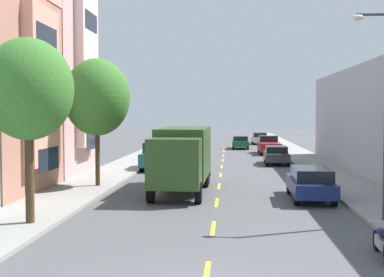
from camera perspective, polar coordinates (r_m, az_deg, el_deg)
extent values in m
plane|color=#4C4C4F|center=(40.31, 3.46, -2.77)|extent=(160.00, 160.00, 0.00)
cube|color=gray|center=(39.07, -7.06, -2.86)|extent=(3.20, 120.00, 0.14)
cube|color=gray|center=(38.87, 13.96, -2.96)|extent=(3.20, 120.00, 0.14)
cube|color=yellow|center=(12.76, 1.68, -15.20)|extent=(0.14, 2.20, 0.01)
cube|color=yellow|center=(17.57, 2.42, -10.14)|extent=(0.14, 2.20, 0.01)
cube|color=yellow|center=(22.47, 2.83, -7.27)|extent=(0.14, 2.20, 0.01)
cube|color=yellow|center=(27.41, 3.09, -5.43)|extent=(0.14, 2.20, 0.01)
cube|color=yellow|center=(32.36, 3.27, -4.15)|extent=(0.14, 2.20, 0.01)
cube|color=yellow|center=(37.33, 3.40, -3.22)|extent=(0.14, 2.20, 0.01)
cube|color=yellow|center=(42.30, 3.50, -2.50)|extent=(0.14, 2.20, 0.01)
cube|color=yellow|center=(47.28, 3.58, -1.93)|extent=(0.14, 2.20, 0.01)
cube|color=yellow|center=(52.27, 3.64, -1.47)|extent=(0.14, 2.20, 0.01)
cube|color=yellow|center=(57.25, 3.69, -1.09)|extent=(0.14, 2.20, 0.01)
cube|color=#E19B83|center=(25.18, -16.70, 5.69)|extent=(0.55, 3.40, 7.58)
cube|color=#1E232D|center=(25.14, -15.96, -2.28)|extent=(0.04, 2.59, 1.10)
cube|color=#1E232D|center=(25.05, -16.05, 4.37)|extent=(0.04, 2.59, 1.10)
cube|color=#1E232D|center=(25.30, -16.14, 10.99)|extent=(0.04, 2.59, 1.10)
cube|color=#FECACA|center=(32.64, -11.82, 7.70)|extent=(0.55, 3.40, 9.73)
cube|color=#1E232D|center=(32.48, -11.24, -0.21)|extent=(0.04, 2.59, 1.10)
cube|color=#1E232D|center=(32.50, -11.31, 6.40)|extent=(0.04, 2.59, 1.10)
cube|color=#1E232D|center=(32.95, -11.37, 12.91)|extent=(0.04, 2.59, 1.10)
cylinder|color=#47331E|center=(18.40, -17.99, -3.99)|extent=(0.30, 0.30, 3.33)
ellipsoid|color=#387028|center=(18.29, -18.14, 5.37)|extent=(3.12, 3.12, 3.55)
cylinder|color=#47331E|center=(26.96, -10.69, -1.95)|extent=(0.24, 0.24, 3.15)
ellipsoid|color=#387028|center=(26.88, -10.75, 4.64)|extent=(3.46, 3.46, 4.06)
cylinder|color=#38383D|center=(19.22, 19.82, 13.14)|extent=(1.10, 0.10, 0.10)
ellipsoid|color=silver|center=(19.08, 18.33, 12.93)|extent=(0.44, 0.28, 0.20)
cube|color=#2D471E|center=(26.21, -0.85, -1.56)|extent=(2.51, 6.08, 2.55)
cube|color=#2D471E|center=(22.10, -2.00, -2.84)|extent=(2.34, 1.94, 2.20)
cube|color=black|center=(21.17, -2.32, -1.78)|extent=(2.02, 0.12, 0.97)
cube|color=black|center=(29.27, -0.23, -4.05)|extent=(2.40, 0.20, 0.24)
cylinder|color=black|center=(22.37, -4.72, -6.09)|extent=(0.30, 0.97, 0.96)
cylinder|color=black|center=(22.11, 0.73, -6.19)|extent=(0.30, 0.97, 0.96)
cylinder|color=black|center=(28.28, -2.59, -4.20)|extent=(0.30, 0.97, 0.96)
cylinder|color=black|center=(28.07, 1.71, -4.25)|extent=(0.30, 0.97, 0.96)
cylinder|color=black|center=(27.20, -2.91, -4.48)|extent=(0.30, 0.97, 0.96)
cylinder|color=black|center=(26.98, 1.57, -4.54)|extent=(0.30, 0.97, 0.96)
cube|color=#195B60|center=(35.56, -3.87, -2.26)|extent=(2.03, 4.83, 0.90)
cube|color=black|center=(35.49, -3.88, -0.98)|extent=(1.76, 2.81, 0.70)
cylinder|color=black|center=(34.15, -5.74, -3.24)|extent=(0.23, 0.66, 0.66)
cylinder|color=black|center=(33.87, -2.86, -3.28)|extent=(0.23, 0.66, 0.66)
cylinder|color=black|center=(37.34, -4.79, -2.72)|extent=(0.23, 0.66, 0.66)
cylinder|color=black|center=(37.08, -2.15, -2.75)|extent=(0.23, 0.66, 0.66)
cube|color=#AD1E1E|center=(49.50, 8.77, -0.90)|extent=(2.02, 5.31, 0.80)
cube|color=black|center=(50.62, 8.67, -0.02)|extent=(1.77, 1.60, 0.60)
cylinder|color=black|center=(51.39, 9.59, -1.22)|extent=(0.22, 0.66, 0.66)
cylinder|color=black|center=(51.25, 7.61, -1.21)|extent=(0.22, 0.66, 0.66)
cylinder|color=black|center=(47.82, 10.01, -1.52)|extent=(0.22, 0.66, 0.66)
cylinder|color=black|center=(47.66, 7.88, -1.52)|extent=(0.22, 0.66, 0.66)
cube|color=silver|center=(48.13, -1.67, -1.08)|extent=(1.94, 4.75, 0.62)
cube|color=black|center=(48.46, -1.61, -0.36)|extent=(1.68, 2.86, 0.55)
cylinder|color=black|center=(46.68, -2.89, -1.59)|extent=(0.24, 0.67, 0.66)
cylinder|color=black|center=(46.47, -0.94, -1.61)|extent=(0.24, 0.67, 0.66)
cylinder|color=black|center=(49.84, -2.34, -1.31)|extent=(0.24, 0.67, 0.66)
cylinder|color=black|center=(49.64, -0.51, -1.32)|extent=(0.24, 0.67, 0.66)
cube|color=#333338|center=(39.55, 9.55, -2.00)|extent=(1.92, 4.55, 0.60)
cube|color=black|center=(39.28, 9.58, -1.23)|extent=(1.64, 2.20, 0.50)
cylinder|color=black|center=(41.15, 10.51, -2.24)|extent=(0.24, 0.67, 0.66)
cylinder|color=black|center=(41.05, 8.31, -2.23)|extent=(0.24, 0.67, 0.66)
cylinder|color=black|center=(38.12, 10.88, -2.64)|extent=(0.24, 0.67, 0.66)
cylinder|color=black|center=(38.01, 8.51, -2.64)|extent=(0.24, 0.67, 0.66)
cube|color=orange|center=(63.66, -0.05, -0.12)|extent=(1.81, 4.50, 0.60)
cube|color=black|center=(63.86, -0.03, 0.38)|extent=(1.59, 2.16, 0.50)
cylinder|color=black|center=(62.22, -0.88, -0.47)|extent=(0.22, 0.66, 0.66)
cylinder|color=black|center=(62.10, 0.57, -0.48)|extent=(0.22, 0.66, 0.66)
cylinder|color=black|center=(65.26, -0.64, -0.31)|extent=(0.22, 0.66, 0.66)
cylinder|color=black|center=(65.14, 0.75, -0.32)|extent=(0.22, 0.66, 0.66)
cube|color=tan|center=(57.18, -0.66, -0.36)|extent=(2.02, 5.31, 0.80)
cube|color=black|center=(55.98, -0.77, 0.28)|extent=(1.77, 1.60, 0.60)
cylinder|color=black|center=(55.50, -1.74, -0.88)|extent=(0.22, 0.66, 0.66)
cylinder|color=black|center=(55.34, 0.09, -0.89)|extent=(0.22, 0.66, 0.66)
cylinder|color=black|center=(59.08, -1.36, -0.65)|extent=(0.22, 0.66, 0.66)
cylinder|color=black|center=(58.92, 0.36, -0.66)|extent=(0.22, 0.66, 0.66)
cube|color=navy|center=(23.79, 13.29, -5.23)|extent=(1.94, 4.74, 0.62)
cube|color=black|center=(23.34, 13.43, -3.94)|extent=(1.67, 2.86, 0.55)
cylinder|color=black|center=(25.51, 14.60, -5.40)|extent=(0.24, 0.67, 0.66)
cylinder|color=black|center=(25.31, 11.00, -5.43)|extent=(0.24, 0.67, 0.66)
cylinder|color=black|center=(22.40, 15.87, -6.57)|extent=(0.24, 0.67, 0.66)
cylinder|color=black|center=(22.17, 11.77, -6.61)|extent=(0.24, 0.67, 0.66)
cube|color=#B2B5BA|center=(65.21, 7.65, -0.07)|extent=(1.87, 4.72, 0.62)
cube|color=black|center=(64.81, 7.67, 0.43)|extent=(1.63, 2.84, 0.55)
cylinder|color=black|center=(66.88, 8.23, -0.27)|extent=(0.23, 0.66, 0.66)
cylinder|color=black|center=(66.77, 6.86, -0.26)|extent=(0.23, 0.66, 0.66)
cylinder|color=black|center=(63.70, 8.46, -0.42)|extent=(0.23, 0.66, 0.66)
cylinder|color=black|center=(63.59, 7.03, -0.42)|extent=(0.23, 0.66, 0.66)
cube|color=#194C28|center=(56.44, 5.51, -0.52)|extent=(1.80, 4.50, 0.60)
cube|color=black|center=(56.19, 5.52, 0.02)|extent=(1.58, 2.16, 0.50)
cylinder|color=black|center=(58.01, 6.26, -0.73)|extent=(0.22, 0.66, 0.66)
cylinder|color=black|center=(57.98, 4.70, -0.73)|extent=(0.22, 0.66, 0.66)
cylinder|color=black|center=(54.96, 6.37, -0.93)|extent=(0.22, 0.66, 0.66)
cylinder|color=black|center=(54.92, 4.72, -0.93)|extent=(0.22, 0.66, 0.66)
cylinder|color=black|center=(15.69, 20.32, -10.80)|extent=(0.19, 0.61, 0.60)
cube|color=silver|center=(14.97, 20.85, -11.00)|extent=(0.35, 0.83, 0.28)
ellipsoid|color=navy|center=(15.07, 20.74, -9.88)|extent=(0.24, 0.48, 0.22)
cylinder|color=silver|center=(15.45, 20.44, -8.81)|extent=(0.62, 0.09, 0.03)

